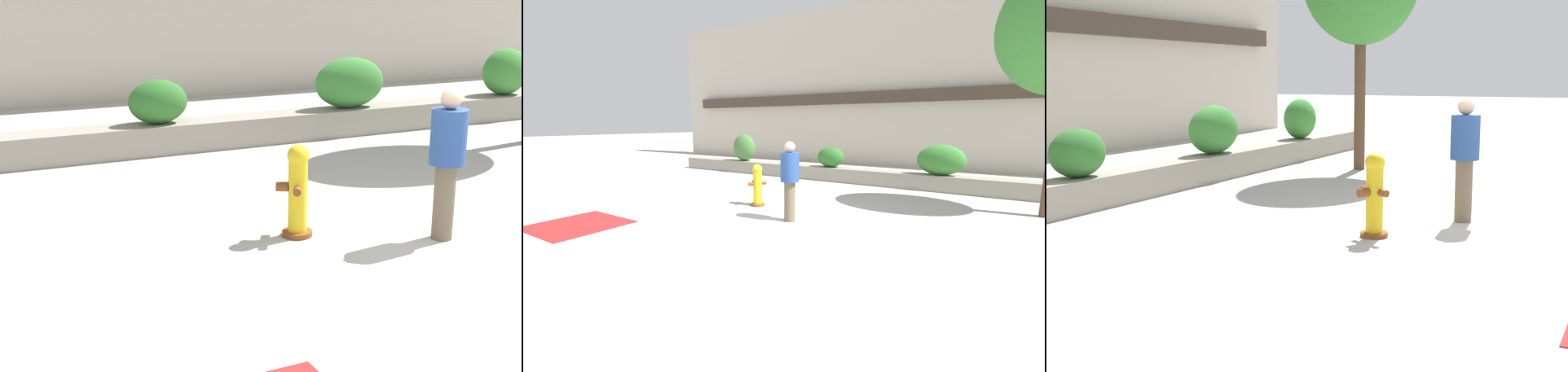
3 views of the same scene
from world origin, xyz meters
The scene contains 7 objects.
ground_plane centered at (0.00, 0.00, 0.00)m, with size 120.00×120.00×0.00m, color #B2ADA3.
planter_wall_low centered at (0.00, 6.00, 0.25)m, with size 18.00×0.70×0.50m, color gray.
hedge_bush_1 centered at (-1.76, 6.00, 0.87)m, with size 1.02×0.65×0.75m, color #2D6B28.
hedge_bush_2 centered at (2.01, 6.00, 0.98)m, with size 1.44×0.69×0.96m, color #387F33.
hedge_bush_3 centered at (5.86, 6.00, 0.99)m, with size 1.10×0.70×0.97m, color #387F33.
fire_hydrant centered at (-1.58, 1.28, 0.55)m, with size 0.49×0.48×1.08m.
pedestrian centered at (-0.12, 0.49, 0.99)m, with size 0.53×0.53×1.73m.
Camera 1 is at (-5.31, -5.74, 2.87)m, focal length 50.00 mm.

